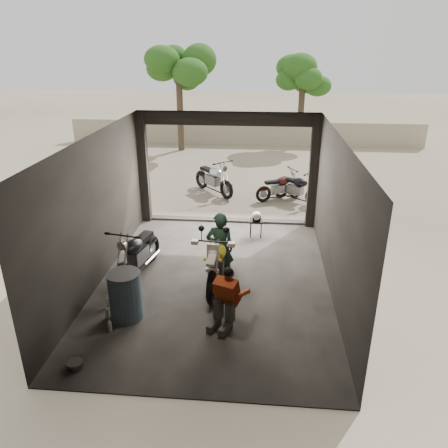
% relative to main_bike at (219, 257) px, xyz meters
% --- Properties ---
extents(ground, '(80.00, 80.00, 0.00)m').
position_rel_main_bike_xyz_m(ground, '(-0.11, 0.12, -0.67)').
color(ground, '#7A6D56').
rests_on(ground, ground).
extents(garage, '(7.00, 7.13, 3.20)m').
position_rel_main_bike_xyz_m(garage, '(-0.11, 0.66, 0.61)').
color(garage, '#2D2B28').
rests_on(garage, ground).
extents(boundary_wall, '(18.00, 0.30, 1.20)m').
position_rel_main_bike_xyz_m(boundary_wall, '(-0.11, 14.12, -0.07)').
color(boundary_wall, gray).
rests_on(boundary_wall, ground).
extents(tree_left, '(2.20, 2.20, 5.60)m').
position_rel_main_bike_xyz_m(tree_left, '(-3.11, 12.62, 3.32)').
color(tree_left, '#382B1E').
rests_on(tree_left, ground).
extents(tree_right, '(2.20, 2.20, 5.00)m').
position_rel_main_bike_xyz_m(tree_right, '(2.69, 14.12, 2.89)').
color(tree_right, '#382B1E').
rests_on(tree_right, ground).
extents(main_bike, '(0.96, 2.05, 1.33)m').
position_rel_main_bike_xyz_m(main_bike, '(0.00, 0.00, 0.00)').
color(main_bike, beige).
rests_on(main_bike, ground).
extents(left_bike, '(1.11, 1.95, 1.24)m').
position_rel_main_bike_xyz_m(left_bike, '(-1.86, 0.25, -0.05)').
color(left_bike, black).
rests_on(left_bike, ground).
extents(outside_bike_a, '(1.80, 1.87, 1.25)m').
position_rel_main_bike_xyz_m(outside_bike_a, '(-0.80, 6.16, -0.04)').
color(outside_bike_a, black).
rests_on(outside_bike_a, ground).
extents(outside_bike_b, '(1.65, 1.23, 1.03)m').
position_rel_main_bike_xyz_m(outside_bike_b, '(1.48, 5.69, -0.15)').
color(outside_bike_b, '#3F140F').
rests_on(outside_bike_b, ground).
extents(outside_bike_c, '(1.72, 1.54, 1.11)m').
position_rel_main_bike_xyz_m(outside_bike_c, '(2.01, 5.52, -0.11)').
color(outside_bike_c, black).
rests_on(outside_bike_c, ground).
extents(rider, '(0.64, 0.45, 1.64)m').
position_rel_main_bike_xyz_m(rider, '(0.02, 0.11, 0.15)').
color(rider, black).
rests_on(rider, ground).
extents(mechanic, '(0.81, 0.92, 1.10)m').
position_rel_main_bike_xyz_m(mechanic, '(0.25, -1.50, -0.12)').
color(mechanic, '#C5451A').
rests_on(mechanic, ground).
extents(stool, '(0.34, 0.34, 0.47)m').
position_rel_main_bike_xyz_m(stool, '(0.75, 2.64, -0.27)').
color(stool, black).
rests_on(stool, ground).
extents(helmet, '(0.34, 0.35, 0.25)m').
position_rel_main_bike_xyz_m(helmet, '(0.76, 2.62, -0.07)').
color(helmet, white).
rests_on(helmet, stool).
extents(oil_drum, '(0.80, 0.80, 0.97)m').
position_rel_main_bike_xyz_m(oil_drum, '(-1.63, -1.41, -0.18)').
color(oil_drum, '#3F5669').
rests_on(oil_drum, ground).
extents(sign_post, '(0.76, 0.08, 2.28)m').
position_rel_main_bike_xyz_m(sign_post, '(2.77, 3.48, 0.86)').
color(sign_post, black).
rests_on(sign_post, ground).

